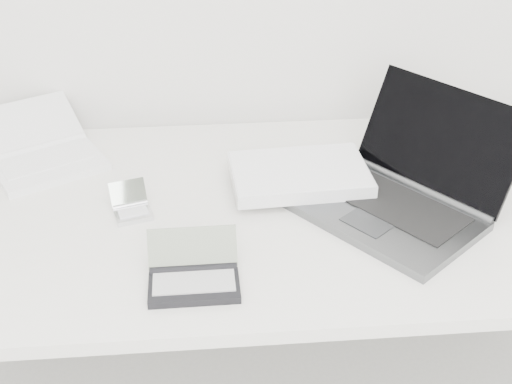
{
  "coord_description": "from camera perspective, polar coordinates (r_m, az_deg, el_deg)",
  "views": [
    {
      "loc": [
        -0.14,
        0.25,
        1.59
      ],
      "look_at": [
        -0.03,
        1.51,
        0.79
      ],
      "focal_mm": 50.0,
      "sensor_mm": 36.0,
      "label": 1
    }
  ],
  "objects": [
    {
      "name": "pda_silver",
      "position": [
        1.56,
        -9.92,
        -1.28
      ],
      "size": [
        0.1,
        0.11,
        0.06
      ],
      "rotation": [
        0.0,
        0.0,
        0.27
      ],
      "color": "silver",
      "rests_on": "desk"
    },
    {
      "name": "palmtop_charcoal",
      "position": [
        1.34,
        -5.01,
        -6.78
      ],
      "size": [
        0.17,
        0.13,
        0.09
      ],
      "rotation": [
        0.0,
        0.0,
        0.01
      ],
      "color": "black",
      "rests_on": "desk"
    },
    {
      "name": "netbook_open_white",
      "position": [
        1.8,
        -16.69,
        2.99
      ],
      "size": [
        0.36,
        0.39,
        0.09
      ],
      "rotation": [
        0.0,
        0.0,
        0.48
      ],
      "color": "white",
      "rests_on": "desk"
    },
    {
      "name": "desk",
      "position": [
        1.6,
        0.95,
        -2.41
      ],
      "size": [
        1.6,
        0.8,
        0.73
      ],
      "color": "white",
      "rests_on": "ground"
    },
    {
      "name": "laptop_large",
      "position": [
        1.58,
        8.2,
        0.59
      ],
      "size": [
        0.62,
        0.51,
        0.23
      ],
      "rotation": [
        0.0,
        0.0,
        -0.88
      ],
      "color": "#57595C",
      "rests_on": "desk"
    }
  ]
}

